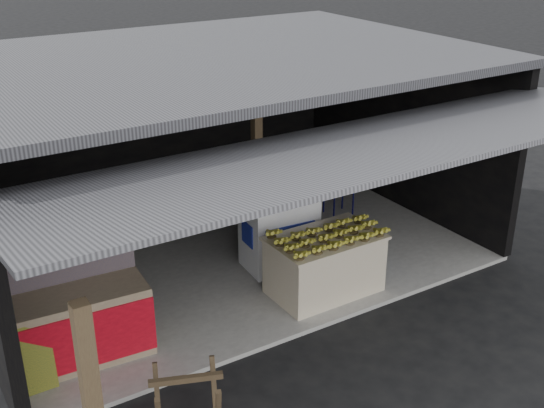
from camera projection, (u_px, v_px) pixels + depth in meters
ground at (316, 331)px, 8.46m from camera, size 80.00×80.00×0.00m
concrete_slab at (221, 250)px, 10.39m from camera, size 7.00×5.00×0.06m
shophouse at (206, 114)px, 9.81m from camera, size 7.40×7.29×3.02m
banana_table at (325, 264)px, 9.06m from camera, size 1.49×0.92×0.82m
banana_pile at (326, 231)px, 8.87m from camera, size 1.37×0.83×0.16m
white_crate at (279, 230)px, 9.69m from camera, size 1.04×0.75×1.10m
neighbor_stall at (79, 322)px, 7.69m from camera, size 1.58×0.79×1.58m
green_signboard at (28, 361)px, 7.14m from camera, size 0.54×0.12×0.80m
sawhorse at (187, 398)px, 6.64m from camera, size 0.80×0.79×0.69m
water_barrel at (357, 247)px, 9.85m from camera, size 0.36×0.36×0.52m
plastic_chair at (336, 182)px, 11.39m from camera, size 0.50×0.50×0.93m
magenta_rug at (326, 234)px, 10.82m from camera, size 1.62×1.19×0.01m
picture_frames at (141, 96)px, 11.41m from camera, size 1.62×0.04×0.46m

